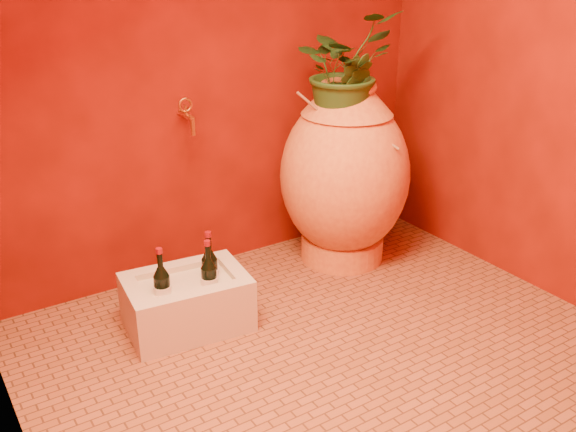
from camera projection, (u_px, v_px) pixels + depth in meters
floor at (323, 346)px, 2.87m from camera, size 2.50×2.50×0.00m
wall_back at (209, 32)px, 3.14m from camera, size 2.50×0.02×2.50m
wall_right at (546, 37)px, 2.99m from camera, size 0.02×2.00×2.50m
amphora at (345, 174)px, 3.47m from camera, size 0.93×0.93×1.00m
stone_basin at (187, 303)px, 2.96m from camera, size 0.58×0.43×0.26m
wine_bottle_a at (209, 280)px, 2.91m from camera, size 0.08×0.08×0.31m
wine_bottle_b at (162, 289)px, 2.83m from camera, size 0.08×0.08×0.31m
wine_bottle_c at (210, 272)px, 2.97m from camera, size 0.08×0.08×0.32m
wall_tap at (187, 114)px, 3.13m from camera, size 0.07×0.16×0.17m
plant_main at (344, 68)px, 3.23m from camera, size 0.58×0.52×0.57m
plant_side at (348, 94)px, 3.21m from camera, size 0.30×0.28×0.42m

